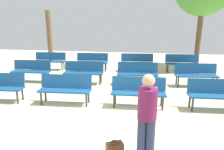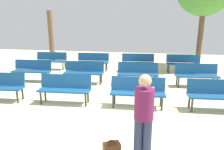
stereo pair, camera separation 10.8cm
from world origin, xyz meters
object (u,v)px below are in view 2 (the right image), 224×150
object	(u,v)px
tree_0	(51,37)
bench_r0_c2	(138,90)
bench_r0_c3	(216,93)
visitor_with_backpack	(144,113)
bench_r2_c0	(51,60)
bench_r1_c0	(32,69)
bench_r1_c2	(138,72)
handbag	(112,149)
bench_r1_c3	(196,74)
bench_r1_c1	(84,71)
bench_r2_c1	(93,61)
bench_r2_c3	(183,62)
bench_r0_c1	(65,87)
bench_r2_c2	(138,61)

from	to	relation	value
tree_0	bench_r0_c2	bearing A→B (deg)	-47.47
bench_r0_c3	visitor_with_backpack	size ratio (longest dim) A/B	0.99
bench_r2_c0	visitor_with_backpack	distance (m)	8.26
bench_r1_c0	bench_r0_c2	bearing A→B (deg)	-26.31
bench_r1_c2	handbag	size ratio (longest dim) A/B	4.42
bench_r0_c2	bench_r1_c3	bearing A→B (deg)	45.58
bench_r0_c2	bench_r1_c1	bearing A→B (deg)	136.20
bench_r2_c1	visitor_with_backpack	world-z (taller)	visitor_with_backpack
bench_r2_c1	handbag	xyz separation A→B (m)	(2.14, -6.70, -0.37)
bench_r1_c0	bench_r2_c3	world-z (taller)	same
bench_r1_c1	handbag	bearing A→B (deg)	-70.28
bench_r1_c0	visitor_with_backpack	distance (m)	6.52
bench_r1_c1	bench_r0_c3	bearing A→B (deg)	-26.65
bench_r1_c3	bench_r2_c1	distance (m)	5.00
bench_r1_c2	bench_r1_c3	distance (m)	2.25
bench_r0_c1	tree_0	size ratio (longest dim) A/B	0.53
tree_0	handbag	bearing A→B (deg)	-58.59
bench_r1_c1	bench_r1_c3	bearing A→B (deg)	0.29
bench_r0_c3	bench_r2_c0	distance (m)	8.01
bench_r1_c1	bench_r1_c2	bearing A→B (deg)	0.49
visitor_with_backpack	bench_r1_c0	bearing A→B (deg)	-38.15
bench_r1_c3	bench_r2_c3	world-z (taller)	same
bench_r0_c2	bench_r1_c3	size ratio (longest dim) A/B	0.99
bench_r1_c0	bench_r1_c1	world-z (taller)	same
bench_r0_c2	bench_r0_c1	bearing A→B (deg)	-179.37
bench_r0_c2	bench_r0_c3	distance (m)	2.22
tree_0	handbag	size ratio (longest dim) A/B	8.28
bench_r0_c1	bench_r1_c1	size ratio (longest dim) A/B	1.00
bench_r0_c3	bench_r2_c2	xyz separation A→B (m)	(-2.45, 4.29, 0.00)
tree_0	handbag	world-z (taller)	tree_0
bench_r2_c2	visitor_with_backpack	distance (m)	6.91
bench_r1_c3	bench_r2_c1	world-z (taller)	same
bench_r1_c3	tree_0	world-z (taller)	tree_0
bench_r1_c1	bench_r1_c3	world-z (taller)	same
bench_r2_c2	handbag	bearing A→B (deg)	-95.66
handbag	bench_r0_c1	bearing A→B (deg)	128.51
bench_r0_c1	tree_0	world-z (taller)	tree_0
bench_r1_c0	bench_r2_c2	xyz separation A→B (m)	(4.30, 2.45, 0.00)
bench_r2_c3	handbag	distance (m)	7.37
bench_r2_c3	tree_0	world-z (taller)	tree_0
bench_r0_c1	bench_r0_c3	xyz separation A→B (m)	(4.45, 0.22, 0.00)
bench_r2_c0	tree_0	world-z (taller)	tree_0
bench_r0_c1	bench_r0_c2	world-z (taller)	same
bench_r0_c3	handbag	xyz separation A→B (m)	(-2.57, -2.59, -0.37)
bench_r1_c2	bench_r0_c2	bearing A→B (deg)	-89.73
bench_r1_c1	bench_r1_c3	size ratio (longest dim) A/B	1.00
bench_r0_c2	bench_r1_c2	xyz separation A→B (m)	(-0.12, 2.19, 0.00)
bench_r2_c0	handbag	distance (m)	7.91
bench_r1_c2	tree_0	bearing A→B (deg)	141.86
bench_r1_c2	tree_0	world-z (taller)	tree_0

